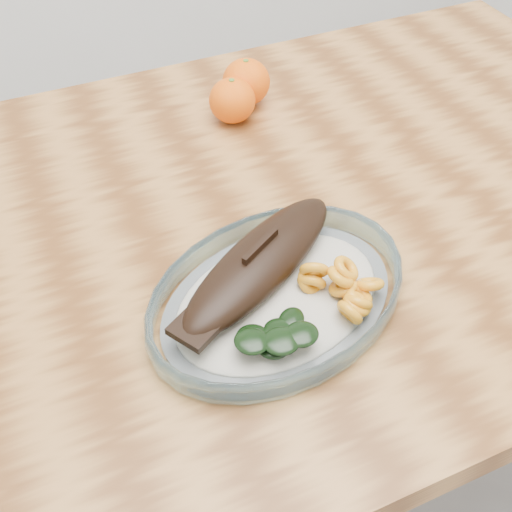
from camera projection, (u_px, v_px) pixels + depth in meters
name	position (u px, v px, depth m)	size (l,w,h in m)	color
ground	(283.00, 466.00, 1.38)	(3.00, 3.00, 0.00)	slate
dining_table	(297.00, 250.00, 0.91)	(1.20, 0.80, 0.75)	brown
plated_meal	(277.00, 291.00, 0.70)	(0.68, 0.68, 0.08)	white
orange_left	(232.00, 101.00, 0.95)	(0.07, 0.07, 0.07)	#FF4E05
orange_right	(246.00, 82.00, 0.98)	(0.07, 0.07, 0.07)	#FF4E05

